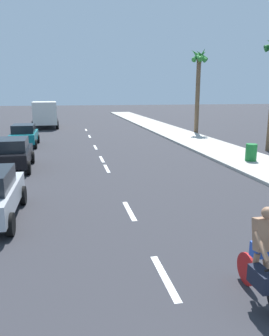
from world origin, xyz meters
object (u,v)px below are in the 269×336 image
object	(u,v)px
cyclist	(263,260)
palm_tree_far	(199,70)
parked_car_black	(13,153)
parked_car_teal	(24,135)
delivery_truck	(45,114)
trash_bin_far	(251,152)

from	to	relation	value
cyclist	palm_tree_far	size ratio (longest dim) A/B	0.24
parked_car_black	parked_car_teal	size ratio (longest dim) A/B	0.98
parked_car_teal	palm_tree_far	size ratio (longest dim) A/B	0.52
parked_car_black	palm_tree_far	xyz separation A→B (m)	(14.58, 12.16, 4.89)
parked_car_black	delivery_truck	xyz separation A→B (m)	(0.39, 20.26, 0.67)
parked_car_black	delivery_truck	distance (m)	20.28
parked_car_teal	trash_bin_far	bearing A→B (deg)	-34.36
parked_car_black	palm_tree_far	bearing A→B (deg)	38.36
parked_car_black	palm_tree_far	world-z (taller)	palm_tree_far
parked_car_teal	trash_bin_far	xyz separation A→B (m)	(12.76, -8.50, -0.24)
parked_car_teal	delivery_truck	bearing A→B (deg)	86.14
palm_tree_far	trash_bin_far	world-z (taller)	palm_tree_far
parked_car_teal	parked_car_black	bearing A→B (deg)	-88.20
parked_car_black	delivery_truck	bearing A→B (deg)	87.43
parked_car_black	palm_tree_far	size ratio (longest dim) A/B	0.51
cyclist	delivery_truck	distance (m)	32.91
cyclist	parked_car_black	world-z (taller)	cyclist
palm_tree_far	trash_bin_far	bearing A→B (deg)	-99.21
parked_car_black	trash_bin_far	bearing A→B (deg)	-6.30
parked_car_black	parked_car_teal	distance (m)	7.46
cyclist	palm_tree_far	xyz separation A→B (m)	(8.50, 24.31, 4.89)
delivery_truck	palm_tree_far	world-z (taller)	palm_tree_far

